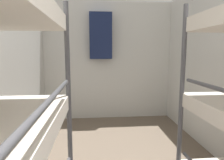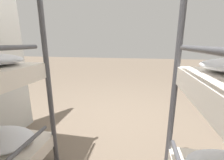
# 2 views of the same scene
# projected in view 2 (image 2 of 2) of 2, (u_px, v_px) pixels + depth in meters

# --- Properties ---
(ground_plane) EXTENTS (20.00, 20.00, 0.00)m
(ground_plane) POSITION_uv_depth(u_px,v_px,m) (117.00, 134.00, 1.98)
(ground_plane) COLOR #6B5B4C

